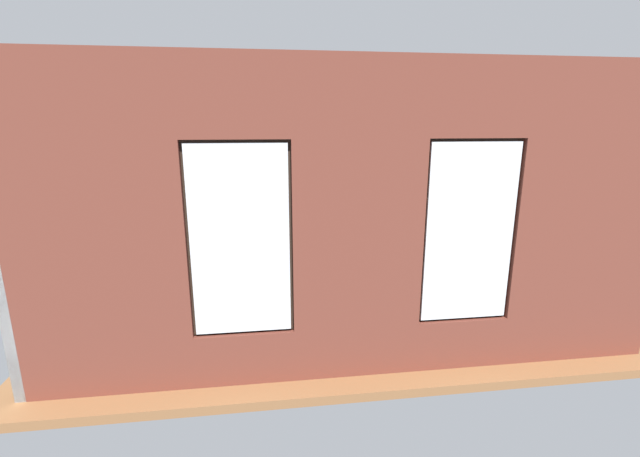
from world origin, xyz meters
The scene contains 19 objects.
ground_plane centered at (0.00, 0.00, -0.05)m, with size 7.27×5.52×0.10m, color #99663D.
brick_wall_with_windows centered at (0.00, 2.38, 1.60)m, with size 6.67×0.30×3.21m.
white_wall_right centered at (3.28, 0.20, 1.60)m, with size 0.10×4.52×3.21m, color white.
couch_by_window centered at (0.88, 1.73, 0.33)m, with size 1.79×0.87×0.80m.
couch_left centered at (-2.63, 0.08, 0.33)m, with size 0.93×1.88×0.80m.
coffee_table centered at (0.38, 0.02, 0.38)m, with size 1.43×0.72×0.43m.
cup_ceramic centered at (0.81, 0.13, 0.49)m, with size 0.09×0.09×0.10m, color #33567F.
candle_jar centered at (0.38, 0.02, 0.49)m, with size 0.08×0.08×0.11m, color #B7333D.
table_plant_small centered at (0.27, 0.13, 0.56)m, with size 0.14×0.14×0.23m.
remote_black centered at (0.56, -0.07, 0.45)m, with size 0.05×0.17×0.02m, color black.
media_console centered at (2.98, -0.31, 0.29)m, with size 1.30×0.42×0.57m, color black.
tv_flatscreen centered at (2.98, -0.32, 0.91)m, with size 0.95×0.20×0.67m.
potted_plant_near_tv centered at (2.43, 0.79, 0.79)m, with size 0.88×0.90×1.21m.
potted_plant_mid_room_small centered at (-1.06, -1.02, 0.34)m, with size 0.38×0.38×0.53m.
potted_plant_by_left_couch centered at (-2.23, -1.29, 0.28)m, with size 0.30×0.30×0.42m.
potted_plant_corner_far_left centered at (-2.79, 1.83, 0.48)m, with size 0.89×0.93×1.24m.
potted_plant_foreground_right centered at (2.70, -1.71, 0.76)m, with size 1.06×1.01×1.21m.
potted_plant_corner_near_left centered at (-2.77, -1.76, 0.65)m, with size 0.84×0.85×1.32m.
potted_plant_between_couches centered at (-0.46, 1.68, 0.57)m, with size 0.54×0.54×0.87m.
Camera 1 is at (0.92, 6.37, 2.60)m, focal length 24.00 mm.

